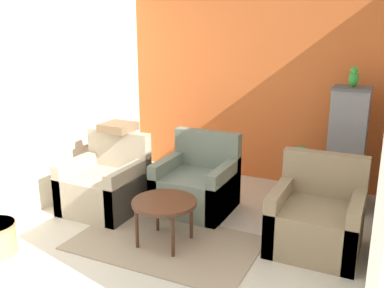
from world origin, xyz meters
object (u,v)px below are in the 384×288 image
coffee_table (164,205)px  birdcage (347,150)px  armchair_right (316,220)px  potted_plant (300,170)px  armchair_middle (197,186)px  parrot (354,78)px  armchair_left (106,186)px

coffee_table → birdcage: (1.50, 1.86, 0.28)m
coffee_table → armchair_right: bearing=23.0°
potted_plant → coffee_table: bearing=-118.3°
armchair_middle → parrot: size_ratio=3.81×
coffee_table → armchair_left: (-1.06, 0.45, -0.13)m
armchair_left → birdcage: birdcage is taller
armchair_middle → birdcage: (1.58, 0.93, 0.41)m
armchair_left → armchair_right: same height
parrot → potted_plant: size_ratio=0.34×
armchair_right → birdcage: 1.34m
armchair_left → potted_plant: 2.44m
armchair_right → coffee_table: bearing=-157.0°
birdcage → potted_plant: 0.62m
armchair_middle → birdcage: bearing=30.5°
coffee_table → parrot: size_ratio=2.73×
armchair_right → potted_plant: 1.29m
coffee_table → potted_plant: bearing=61.7°
armchair_left → armchair_right: 2.46m
armchair_left → coffee_table: bearing=-23.0°
potted_plant → armchair_left: bearing=-146.3°
birdcage → parrot: size_ratio=6.14×
armchair_right → potted_plant: (-0.43, 1.21, 0.09)m
coffee_table → armchair_right: size_ratio=0.72×
potted_plant → armchair_middle: bearing=-140.2°
armchair_middle → coffee_table: bearing=-85.4°
armchair_left → parrot: size_ratio=3.81×
armchair_left → armchair_right: size_ratio=1.00×
birdcage → potted_plant: bearing=-173.7°
armchair_middle → potted_plant: size_ratio=1.30×
armchair_right → parrot: size_ratio=3.81×
coffee_table → armchair_left: size_ratio=0.72×
armchair_middle → parrot: bearing=30.5°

